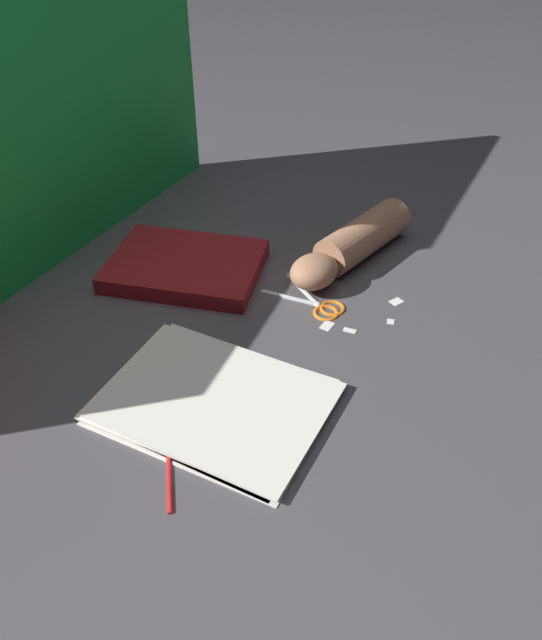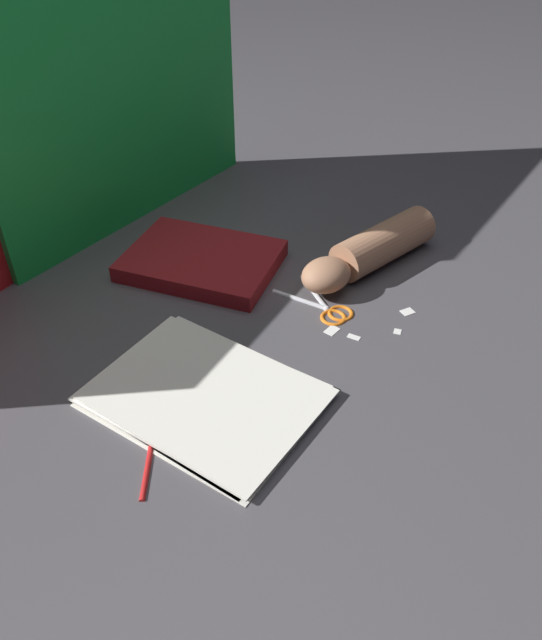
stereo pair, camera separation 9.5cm
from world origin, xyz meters
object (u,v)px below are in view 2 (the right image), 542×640
paper_stack (204,395)px  scissors (325,306)px  book_closed (202,261)px  hand_forearm (369,251)px

paper_stack → scissors: size_ratio=2.08×
book_closed → paper_stack: bearing=-137.6°
scissors → hand_forearm: 0.16m
book_closed → hand_forearm: bearing=-52.7°
hand_forearm → paper_stack: bearing=177.9°
hand_forearm → scissors: bearing=-177.6°
paper_stack → scissors: 0.29m
paper_stack → book_closed: (0.25, 0.23, 0.01)m
book_closed → hand_forearm: 0.31m
book_closed → scissors: bearing=-82.4°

